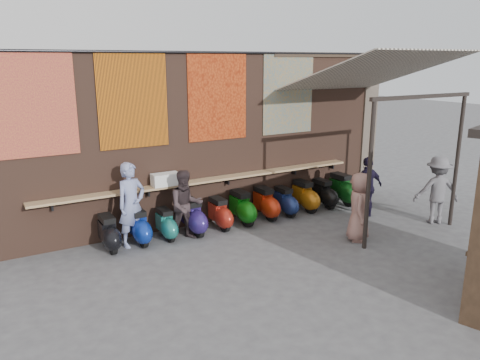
{
  "coord_description": "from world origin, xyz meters",
  "views": [
    {
      "loc": [
        -4.78,
        -7.14,
        3.82
      ],
      "look_at": [
        0.14,
        1.2,
        1.33
      ],
      "focal_mm": 35.0,
      "sensor_mm": 36.0,
      "label": 1
    }
  ],
  "objects_px": {
    "scooter_stool_3": "(193,217)",
    "scooter_stool_1": "(139,227)",
    "scooter_stool_0": "(109,234)",
    "scooter_stool_2": "(166,224)",
    "shelf_box": "(166,179)",
    "shopper_navy": "(367,187)",
    "scooter_stool_5": "(242,208)",
    "scooter_stool_10": "(342,189)",
    "scooter_stool_8": "(304,196)",
    "scooter_stool_9": "(324,194)",
    "scooter_stool_4": "(220,214)",
    "diner_left": "(132,205)",
    "diner_right": "(186,206)",
    "shopper_grey": "(437,190)",
    "scooter_stool_7": "(285,202)",
    "scooter_stool_6": "(265,203)",
    "shopper_tan": "(359,207)"
  },
  "relations": [
    {
      "from": "scooter_stool_3",
      "to": "scooter_stool_1",
      "type": "bearing_deg",
      "value": 177.44
    },
    {
      "from": "scooter_stool_0",
      "to": "scooter_stool_2",
      "type": "distance_m",
      "value": 1.25
    },
    {
      "from": "shelf_box",
      "to": "shopper_navy",
      "type": "xyz_separation_m",
      "value": [
        4.74,
        -1.41,
        -0.5
      ]
    },
    {
      "from": "scooter_stool_5",
      "to": "scooter_stool_10",
      "type": "bearing_deg",
      "value": -0.37
    },
    {
      "from": "scooter_stool_1",
      "to": "scooter_stool_5",
      "type": "height_order",
      "value": "scooter_stool_5"
    },
    {
      "from": "scooter_stool_0",
      "to": "scooter_stool_8",
      "type": "relative_size",
      "value": 0.94
    },
    {
      "from": "scooter_stool_1",
      "to": "scooter_stool_10",
      "type": "distance_m",
      "value": 5.7
    },
    {
      "from": "scooter_stool_9",
      "to": "scooter_stool_4",
      "type": "bearing_deg",
      "value": -178.91
    },
    {
      "from": "shelf_box",
      "to": "scooter_stool_10",
      "type": "height_order",
      "value": "shelf_box"
    },
    {
      "from": "scooter_stool_2",
      "to": "scooter_stool_9",
      "type": "bearing_deg",
      "value": 0.5
    },
    {
      "from": "diner_left",
      "to": "scooter_stool_5",
      "type": "bearing_deg",
      "value": -17.61
    },
    {
      "from": "diner_right",
      "to": "shopper_grey",
      "type": "distance_m",
      "value": 5.97
    },
    {
      "from": "scooter_stool_1",
      "to": "scooter_stool_9",
      "type": "xyz_separation_m",
      "value": [
        5.08,
        0.01,
        -0.01
      ]
    },
    {
      "from": "scooter_stool_7",
      "to": "scooter_stool_10",
      "type": "xyz_separation_m",
      "value": [
        1.91,
        -0.01,
        0.06
      ]
    },
    {
      "from": "scooter_stool_8",
      "to": "shopper_navy",
      "type": "xyz_separation_m",
      "value": [
        1.05,
        -1.14,
        0.37
      ]
    },
    {
      "from": "scooter_stool_7",
      "to": "scooter_stool_1",
      "type": "bearing_deg",
      "value": 179.6
    },
    {
      "from": "scooter_stool_6",
      "to": "scooter_stool_8",
      "type": "distance_m",
      "value": 1.22
    },
    {
      "from": "scooter_stool_6",
      "to": "shopper_tan",
      "type": "distance_m",
      "value": 2.44
    },
    {
      "from": "shelf_box",
      "to": "shopper_tan",
      "type": "height_order",
      "value": "shopper_tan"
    },
    {
      "from": "scooter_stool_5",
      "to": "scooter_stool_6",
      "type": "bearing_deg",
      "value": 2.7
    },
    {
      "from": "scooter_stool_6",
      "to": "scooter_stool_7",
      "type": "xyz_separation_m",
      "value": [
        0.56,
        -0.04,
        -0.03
      ]
    },
    {
      "from": "shelf_box",
      "to": "shopper_grey",
      "type": "distance_m",
      "value": 6.4
    },
    {
      "from": "shelf_box",
      "to": "shopper_tan",
      "type": "bearing_deg",
      "value": -36.07
    },
    {
      "from": "scooter_stool_9",
      "to": "shopper_grey",
      "type": "xyz_separation_m",
      "value": [
        1.5,
        -2.31,
        0.45
      ]
    },
    {
      "from": "scooter_stool_8",
      "to": "scooter_stool_6",
      "type": "bearing_deg",
      "value": -179.9
    },
    {
      "from": "scooter_stool_5",
      "to": "scooter_stool_6",
      "type": "height_order",
      "value": "scooter_stool_5"
    },
    {
      "from": "scooter_stool_10",
      "to": "shopper_grey",
      "type": "height_order",
      "value": "shopper_grey"
    },
    {
      "from": "scooter_stool_1",
      "to": "diner_left",
      "type": "relative_size",
      "value": 0.44
    },
    {
      "from": "diner_right",
      "to": "scooter_stool_0",
      "type": "bearing_deg",
      "value": 177.17
    },
    {
      "from": "scooter_stool_7",
      "to": "scooter_stool_4",
      "type": "bearing_deg",
      "value": -179.12
    },
    {
      "from": "shopper_grey",
      "to": "shopper_tan",
      "type": "relative_size",
      "value": 1.08
    },
    {
      "from": "scooter_stool_4",
      "to": "scooter_stool_5",
      "type": "bearing_deg",
      "value": 3.6
    },
    {
      "from": "diner_left",
      "to": "shopper_grey",
      "type": "height_order",
      "value": "diner_left"
    },
    {
      "from": "scooter_stool_0",
      "to": "scooter_stool_8",
      "type": "height_order",
      "value": "scooter_stool_8"
    },
    {
      "from": "scooter_stool_2",
      "to": "scooter_stool_3",
      "type": "relative_size",
      "value": 0.85
    },
    {
      "from": "diner_right",
      "to": "shopper_tan",
      "type": "relative_size",
      "value": 1.03
    },
    {
      "from": "diner_right",
      "to": "shopper_navy",
      "type": "height_order",
      "value": "diner_right"
    },
    {
      "from": "scooter_stool_2",
      "to": "shelf_box",
      "type": "bearing_deg",
      "value": 63.99
    },
    {
      "from": "scooter_stool_1",
      "to": "scooter_stool_2",
      "type": "bearing_deg",
      "value": -3.26
    },
    {
      "from": "scooter_stool_8",
      "to": "scooter_stool_10",
      "type": "distance_m",
      "value": 1.25
    },
    {
      "from": "scooter_stool_4",
      "to": "shelf_box",
      "type": "bearing_deg",
      "value": 163.54
    },
    {
      "from": "scooter_stool_8",
      "to": "diner_left",
      "type": "height_order",
      "value": "diner_left"
    },
    {
      "from": "scooter_stool_5",
      "to": "shelf_box",
      "type": "bearing_deg",
      "value": 170.32
    },
    {
      "from": "scooter_stool_1",
      "to": "shopper_navy",
      "type": "height_order",
      "value": "shopper_navy"
    },
    {
      "from": "scooter_stool_4",
      "to": "shopper_navy",
      "type": "bearing_deg",
      "value": -16.64
    },
    {
      "from": "shelf_box",
      "to": "scooter_stool_6",
      "type": "distance_m",
      "value": 2.64
    },
    {
      "from": "scooter_stool_4",
      "to": "diner_right",
      "type": "distance_m",
      "value": 1.05
    },
    {
      "from": "diner_left",
      "to": "diner_right",
      "type": "height_order",
      "value": "diner_left"
    },
    {
      "from": "scooter_stool_0",
      "to": "scooter_stool_5",
      "type": "distance_m",
      "value": 3.19
    },
    {
      "from": "scooter_stool_4",
      "to": "shopper_grey",
      "type": "bearing_deg",
      "value": -25.75
    }
  ]
}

